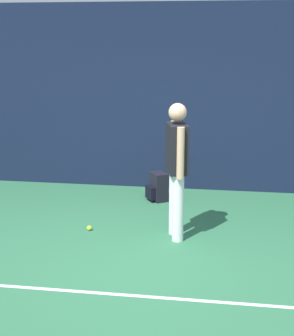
% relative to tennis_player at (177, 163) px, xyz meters
% --- Properties ---
extents(ground_plane, '(12.00, 12.00, 0.00)m').
position_rel_tennis_player_xyz_m(ground_plane, '(-0.31, -0.82, -0.97)').
color(ground_plane, '#2D6B47').
extents(back_fence, '(10.00, 0.10, 3.00)m').
position_rel_tennis_player_xyz_m(back_fence, '(-0.31, 2.18, 0.53)').
color(back_fence, '#141E38').
rests_on(back_fence, ground).
extents(court_line, '(9.00, 0.05, 0.00)m').
position_rel_tennis_player_xyz_m(court_line, '(-0.31, -1.58, -0.96)').
color(court_line, white).
rests_on(court_line, ground).
extents(tennis_player, '(0.32, 0.51, 1.70)m').
position_rel_tennis_player_xyz_m(tennis_player, '(0.00, 0.00, 0.00)').
color(tennis_player, white).
rests_on(tennis_player, ground).
extents(backpack, '(0.38, 0.37, 0.44)m').
position_rel_tennis_player_xyz_m(backpack, '(-0.42, 1.44, -0.76)').
color(backpack, black).
rests_on(backpack, ground).
extents(tennis_ball_near_player, '(0.07, 0.07, 0.07)m').
position_rel_tennis_player_xyz_m(tennis_ball_near_player, '(-1.14, 0.05, -0.93)').
color(tennis_ball_near_player, '#CCE033').
rests_on(tennis_ball_near_player, ground).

